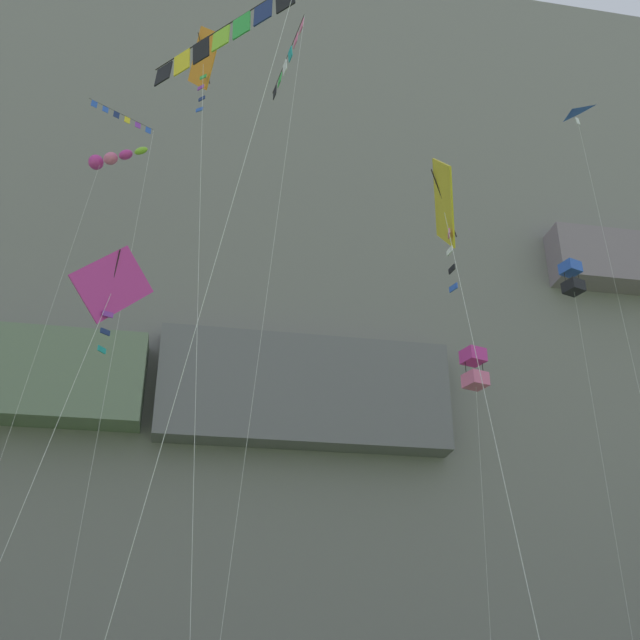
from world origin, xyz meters
The scene contains 11 objects.
cliff_face centered at (-0.02, 56.64, 29.20)m, with size 180.00×30.03×58.45m.
kite_diamond_near_cliff centered at (-7.43, 19.35, 23.13)m, with size 1.60×4.44×24.79m.
kite_box_mid_right centered at (14.59, 34.77, 25.45)m, with size 3.47×5.40×26.48m.
kite_diamond_far_right centered at (-0.54, 15.43, 15.48)m, with size 0.77×6.15×17.04m.
kite_box_low_center centered at (6.57, 31.41, 17.76)m, with size 1.85×2.06×18.76m.
kite_banner_upper_left centered at (-6.98, 13.59, 18.39)m, with size 3.61×3.65×19.12m.
kite_delta_low_left centered at (13.89, 30.51, 32.80)m, with size 1.73×2.40×34.08m.
kite_banner_far_left centered at (-3.66, 26.22, 29.94)m, with size 2.95×7.60×31.47m.
kite_windsock_mid_left centered at (-12.48, 35.45, 30.78)m, with size 5.64×6.05×31.33m.
kite_banner_upper_mid centered at (-11.18, 30.13, 25.19)m, with size 3.12×3.21×29.88m.
kite_diamond_mid_center centered at (-9.48, 18.90, 13.94)m, with size 3.47×4.50×15.45m.
Camera 1 is at (-7.10, -1.19, 3.48)m, focal length 43.11 mm.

